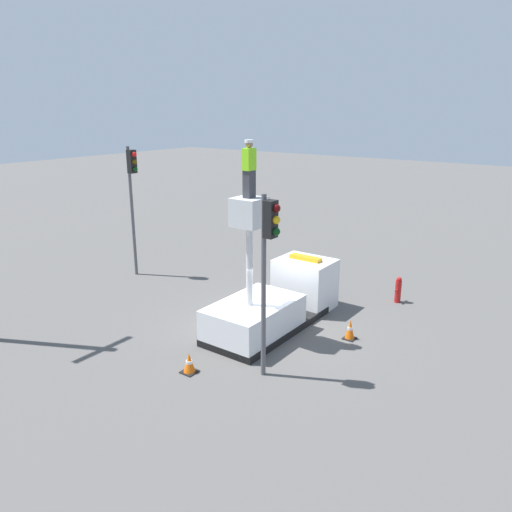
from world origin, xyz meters
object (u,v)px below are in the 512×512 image
at_px(traffic_light_pole, 268,252).
at_px(traffic_cone_rear, 189,363).
at_px(traffic_light_across, 132,186).
at_px(traffic_cone_curbside, 350,330).
at_px(worker, 249,169).
at_px(fire_hydrant, 398,290).
at_px(bucket_truck, 275,302).

xyz_separation_m(traffic_light_pole, traffic_cone_rear, (-1.18, 1.95, -3.46)).
relative_size(traffic_light_across, traffic_cone_curbside, 8.55).
bearing_deg(traffic_light_across, traffic_cone_rear, -122.47).
height_order(worker, fire_hydrant, worker).
bearing_deg(traffic_light_pole, traffic_light_across, 68.45).
distance_m(traffic_cone_rear, traffic_cone_curbside, 5.56).
bearing_deg(bucket_truck, traffic_light_across, 84.14).
bearing_deg(traffic_cone_rear, traffic_cone_curbside, -30.48).
bearing_deg(traffic_light_pole, traffic_cone_rear, 121.16).
distance_m(worker, fire_hydrant, 8.47).
bearing_deg(traffic_cone_rear, traffic_light_across, 57.53).
relative_size(fire_hydrant, traffic_cone_curbside, 1.55).
xyz_separation_m(bucket_truck, worker, (-1.51, 0.00, 4.82)).
relative_size(traffic_light_pole, fire_hydrant, 4.99).
height_order(bucket_truck, fire_hydrant, bucket_truck).
relative_size(worker, traffic_cone_curbside, 2.55).
relative_size(bucket_truck, worker, 3.35).
distance_m(worker, traffic_light_across, 8.68).
bearing_deg(traffic_cone_rear, traffic_light_pole, -58.84).
height_order(worker, traffic_light_across, worker).
distance_m(bucket_truck, fire_hydrant, 5.40).
distance_m(bucket_truck, traffic_cone_rear, 4.34).
distance_m(traffic_light_pole, fire_hydrant, 8.44).
bearing_deg(bucket_truck, traffic_cone_rear, 178.30).
relative_size(traffic_light_pole, traffic_cone_curbside, 7.74).
distance_m(traffic_light_pole, traffic_cone_rear, 4.14).
xyz_separation_m(traffic_light_across, traffic_cone_curbside, (-0.35, -10.90, -3.80)).
height_order(traffic_light_pole, fire_hydrant, traffic_light_pole).
distance_m(bucket_truck, traffic_light_across, 8.88).
relative_size(bucket_truck, traffic_cone_curbside, 8.54).
bearing_deg(traffic_cone_rear, fire_hydrant, -18.04).
xyz_separation_m(bucket_truck, traffic_cone_rear, (-4.30, 0.13, -0.56)).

